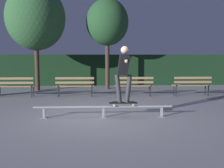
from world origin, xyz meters
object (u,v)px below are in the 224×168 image
at_px(skateboard, 123,103).
at_px(skateboarder, 124,69).
at_px(park_bench_rightmost, 192,84).
at_px(park_bench_right_center, 134,84).
at_px(park_bench_left_center, 75,84).
at_px(grind_rail, 103,109).
at_px(tree_far_left, 36,18).
at_px(park_bench_leftmost, 15,85).
at_px(tree_behind_benches, 107,23).

distance_m(skateboard, skateboarder, 0.94).
bearing_deg(park_bench_rightmost, skateboarder, -131.08).
relative_size(skateboard, park_bench_right_center, 0.49).
bearing_deg(park_bench_left_center, park_bench_rightmost, 0.00).
height_order(skateboarder, park_bench_right_center, skateboarder).
height_order(grind_rail, park_bench_left_center, park_bench_left_center).
height_order(park_bench_right_center, park_bench_rightmost, same).
relative_size(skateboard, tree_far_left, 0.15).
bearing_deg(grind_rail, skateboarder, 0.00).
xyz_separation_m(grind_rail, skateboarder, (0.56, 0.00, 1.08)).
height_order(skateboard, tree_far_left, tree_far_left).
bearing_deg(tree_far_left, park_bench_leftmost, -100.35).
relative_size(grind_rail, park_bench_rightmost, 2.41).
xyz_separation_m(park_bench_rightmost, tree_behind_benches, (-3.56, 2.75, 2.92)).
xyz_separation_m(skateboarder, park_bench_rightmost, (3.30, 3.78, -0.80)).
height_order(park_bench_leftmost, tree_behind_benches, tree_behind_benches).
distance_m(park_bench_left_center, park_bench_right_center, 2.50).
height_order(skateboard, tree_behind_benches, tree_behind_benches).
xyz_separation_m(park_bench_left_center, tree_behind_benches, (1.44, 2.75, 2.92)).
bearing_deg(skateboarder, park_bench_right_center, 78.12).
bearing_deg(tree_behind_benches, park_bench_right_center, -69.01).
bearing_deg(park_bench_left_center, park_bench_leftmost, 180.00).
height_order(grind_rail, skateboard, skateboard).
bearing_deg(park_bench_leftmost, skateboarder, -41.96).
distance_m(skateboard, park_bench_rightmost, 5.02).
height_order(park_bench_right_center, tree_behind_benches, tree_behind_benches).
height_order(park_bench_rightmost, tree_far_left, tree_far_left).
bearing_deg(skateboard, tree_behind_benches, 92.26).
bearing_deg(skateboard, grind_rail, 180.00).
relative_size(park_bench_right_center, park_bench_rightmost, 1.00).
relative_size(skateboarder, tree_far_left, 0.30).
height_order(grind_rail, skateboarder, skateboarder).
bearing_deg(park_bench_left_center, skateboard, -65.77).
relative_size(park_bench_right_center, tree_far_left, 0.31).
xyz_separation_m(grind_rail, tree_behind_benches, (0.30, 6.54, 3.21)).
height_order(skateboarder, park_bench_rightmost, skateboarder).
xyz_separation_m(grind_rail, park_bench_right_center, (1.35, 3.78, 0.29)).
height_order(skateboarder, tree_behind_benches, tree_behind_benches).
distance_m(skateboarder, tree_far_left, 7.45).
distance_m(grind_rail, park_bench_left_center, 3.96).
distance_m(grind_rail, tree_behind_benches, 7.29).
relative_size(park_bench_left_center, park_bench_rightmost, 1.00).
xyz_separation_m(park_bench_right_center, park_bench_rightmost, (2.50, 0.00, 0.00)).
height_order(skateboarder, park_bench_leftmost, skateboarder).
relative_size(grind_rail, park_bench_leftmost, 2.41).
bearing_deg(park_bench_leftmost, grind_rail, -46.04).
bearing_deg(skateboarder, skateboard, -179.05).
distance_m(skateboarder, park_bench_right_center, 3.95).
xyz_separation_m(park_bench_leftmost, tree_far_left, (0.40, 2.21, 3.06)).
height_order(park_bench_left_center, tree_behind_benches, tree_behind_benches).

